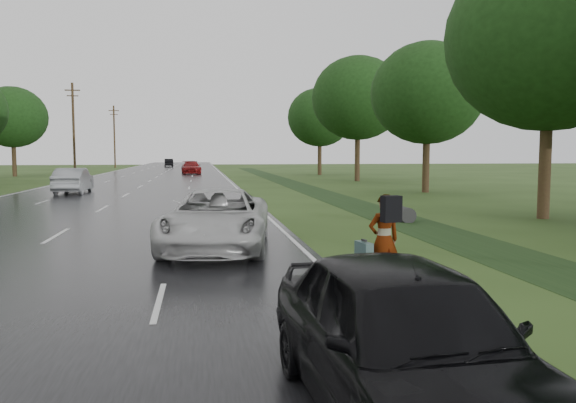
% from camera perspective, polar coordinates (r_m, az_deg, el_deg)
% --- Properties ---
extents(road, '(14.00, 180.00, 0.04)m').
position_cam_1_polar(road, '(54.48, -13.44, 2.27)').
color(road, black).
rests_on(road, ground).
extents(edge_stripe_east, '(0.12, 180.00, 0.01)m').
position_cam_1_polar(edge_stripe_east, '(54.38, -6.33, 2.39)').
color(edge_stripe_east, silver).
rests_on(edge_stripe_east, road).
extents(edge_stripe_west, '(0.12, 180.00, 0.01)m').
position_cam_1_polar(edge_stripe_west, '(55.41, -20.42, 2.16)').
color(edge_stripe_west, silver).
rests_on(edge_stripe_west, road).
extents(center_line, '(0.12, 180.00, 0.01)m').
position_cam_1_polar(center_line, '(54.48, -13.44, 2.29)').
color(center_line, silver).
rests_on(center_line, road).
extents(drainage_ditch, '(2.20, 120.00, 0.56)m').
position_cam_1_polar(drainage_ditch, '(29.02, 5.61, 0.13)').
color(drainage_ditch, black).
rests_on(drainage_ditch, ground).
extents(utility_pole_far, '(1.60, 0.26, 10.00)m').
position_cam_1_polar(utility_pole_far, '(65.70, -20.95, 7.04)').
color(utility_pole_far, '#3C2618').
rests_on(utility_pole_far, ground).
extents(utility_pole_distant, '(1.60, 0.26, 10.00)m').
position_cam_1_polar(utility_pole_distant, '(95.25, -17.23, 6.41)').
color(utility_pole_distant, '#3C2618').
rests_on(utility_pole_distant, ground).
extents(tree_east_b, '(7.60, 7.60, 10.11)m').
position_cam_1_polar(tree_east_b, '(23.52, 25.07, 14.81)').
color(tree_east_b, '#3C2618').
rests_on(tree_east_b, ground).
extents(tree_east_c, '(7.00, 7.00, 9.29)m').
position_cam_1_polar(tree_east_c, '(36.28, 13.99, 10.62)').
color(tree_east_c, '#3C2618').
rests_on(tree_east_c, ground).
extents(tree_east_d, '(8.00, 8.00, 10.76)m').
position_cam_1_polar(tree_east_d, '(49.41, 7.12, 10.38)').
color(tree_east_d, '#3C2618').
rests_on(tree_east_d, ground).
extents(tree_east_f, '(7.20, 7.20, 9.62)m').
position_cam_1_polar(tree_east_f, '(62.82, 3.25, 8.54)').
color(tree_east_f, '#3C2618').
rests_on(tree_east_f, ground).
extents(tree_west_f, '(7.00, 7.00, 9.29)m').
position_cam_1_polar(tree_west_f, '(65.19, -26.21, 7.70)').
color(tree_west_f, '#3C2618').
rests_on(tree_west_f, ground).
extents(pedestrian, '(0.84, 0.66, 1.72)m').
position_cam_1_polar(pedestrian, '(10.63, 9.64, -3.74)').
color(pedestrian, '#A5998C').
rests_on(pedestrian, ground).
extents(white_pickup, '(3.25, 5.76, 1.52)m').
position_cam_1_polar(white_pickup, '(14.37, -7.25, -1.79)').
color(white_pickup, '#B8B8B8').
rests_on(white_pickup, road).
extents(dark_sedan, '(2.02, 4.54, 1.52)m').
position_cam_1_polar(dark_sedan, '(5.31, 11.87, -13.65)').
color(dark_sedan, black).
rests_on(dark_sedan, road).
extents(silver_sedan, '(1.65, 4.63, 1.52)m').
position_cam_1_polar(silver_sedan, '(36.19, -20.98, 2.00)').
color(silver_sedan, '#969A9E').
rests_on(silver_sedan, road).
extents(far_car_red, '(2.45, 5.25, 1.48)m').
position_cam_1_polar(far_car_red, '(65.58, -9.82, 3.44)').
color(far_car_red, maroon).
rests_on(far_car_red, road).
extents(far_car_dark, '(1.81, 4.24, 1.36)m').
position_cam_1_polar(far_car_dark, '(100.26, -12.03, 3.88)').
color(far_car_dark, black).
rests_on(far_car_dark, road).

